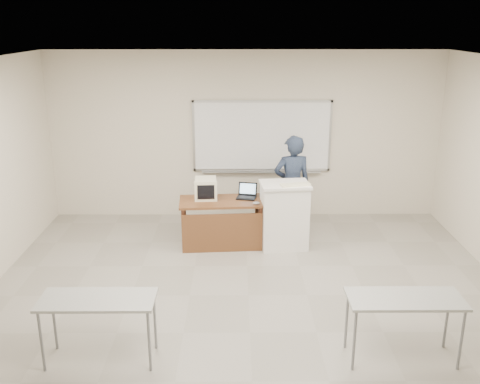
{
  "coord_description": "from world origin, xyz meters",
  "views": [
    {
      "loc": [
        -0.15,
        -5.43,
        3.47
      ],
      "look_at": [
        -0.1,
        2.2,
        1.02
      ],
      "focal_mm": 40.0,
      "sensor_mm": 36.0,
      "label": 1
    }
  ],
  "objects_px": {
    "whiteboard": "(262,137)",
    "keyboard": "(295,185)",
    "crt_monitor": "(206,188)",
    "presenter": "(292,186)",
    "instructor_desk": "(221,216)",
    "mouse": "(256,203)",
    "podium": "(284,215)",
    "laptop": "(246,194)"
  },
  "relations": [
    {
      "from": "whiteboard",
      "to": "presenter",
      "type": "bearing_deg",
      "value": -62.98
    },
    {
      "from": "instructor_desk",
      "to": "laptop",
      "type": "xyz_separation_m",
      "value": [
        0.4,
        0.26,
        0.28
      ]
    },
    {
      "from": "whiteboard",
      "to": "instructor_desk",
      "type": "relative_size",
      "value": 1.88
    },
    {
      "from": "instructor_desk",
      "to": "crt_monitor",
      "type": "relative_size",
      "value": 3.3
    },
    {
      "from": "instructor_desk",
      "to": "crt_monitor",
      "type": "distance_m",
      "value": 0.51
    },
    {
      "from": "presenter",
      "to": "whiteboard",
      "type": "bearing_deg",
      "value": -71.16
    },
    {
      "from": "podium",
      "to": "keyboard",
      "type": "xyz_separation_m",
      "value": [
        0.15,
        -0.12,
        0.54
      ]
    },
    {
      "from": "crt_monitor",
      "to": "laptop",
      "type": "relative_size",
      "value": 1.33
    },
    {
      "from": "mouse",
      "to": "presenter",
      "type": "relative_size",
      "value": 0.06
    },
    {
      "from": "crt_monitor",
      "to": "presenter",
      "type": "distance_m",
      "value": 1.46
    },
    {
      "from": "crt_monitor",
      "to": "keyboard",
      "type": "height_order",
      "value": "keyboard"
    },
    {
      "from": "crt_monitor",
      "to": "laptop",
      "type": "bearing_deg",
      "value": -0.94
    },
    {
      "from": "whiteboard",
      "to": "instructor_desk",
      "type": "distance_m",
      "value": 1.89
    },
    {
      "from": "instructor_desk",
      "to": "laptop",
      "type": "height_order",
      "value": "laptop"
    },
    {
      "from": "keyboard",
      "to": "whiteboard",
      "type": "bearing_deg",
      "value": 92.96
    },
    {
      "from": "instructor_desk",
      "to": "podium",
      "type": "relative_size",
      "value": 1.24
    },
    {
      "from": "crt_monitor",
      "to": "mouse",
      "type": "xyz_separation_m",
      "value": [
        0.8,
        -0.33,
        -0.14
      ]
    },
    {
      "from": "mouse",
      "to": "crt_monitor",
      "type": "bearing_deg",
      "value": 135.02
    },
    {
      "from": "whiteboard",
      "to": "presenter",
      "type": "relative_size",
      "value": 1.45
    },
    {
      "from": "whiteboard",
      "to": "keyboard",
      "type": "bearing_deg",
      "value": -74.25
    },
    {
      "from": "mouse",
      "to": "presenter",
      "type": "xyz_separation_m",
      "value": [
        0.62,
        0.65,
        0.08
      ]
    },
    {
      "from": "crt_monitor",
      "to": "podium",
      "type": "bearing_deg",
      "value": -13.63
    },
    {
      "from": "podium",
      "to": "crt_monitor",
      "type": "distance_m",
      "value": 1.32
    },
    {
      "from": "laptop",
      "to": "keyboard",
      "type": "bearing_deg",
      "value": -14.25
    },
    {
      "from": "crt_monitor",
      "to": "laptop",
      "type": "height_order",
      "value": "crt_monitor"
    },
    {
      "from": "instructor_desk",
      "to": "laptop",
      "type": "relative_size",
      "value": 4.39
    },
    {
      "from": "mouse",
      "to": "presenter",
      "type": "distance_m",
      "value": 0.9
    },
    {
      "from": "podium",
      "to": "mouse",
      "type": "xyz_separation_m",
      "value": [
        -0.45,
        -0.1,
        0.24
      ]
    },
    {
      "from": "whiteboard",
      "to": "crt_monitor",
      "type": "relative_size",
      "value": 6.19
    },
    {
      "from": "keyboard",
      "to": "laptop",
      "type": "bearing_deg",
      "value": 140.75
    },
    {
      "from": "podium",
      "to": "laptop",
      "type": "bearing_deg",
      "value": 151.55
    },
    {
      "from": "crt_monitor",
      "to": "whiteboard",
      "type": "bearing_deg",
      "value": 49.21
    },
    {
      "from": "whiteboard",
      "to": "laptop",
      "type": "bearing_deg",
      "value": -103.96
    },
    {
      "from": "laptop",
      "to": "mouse",
      "type": "relative_size",
      "value": 2.78
    },
    {
      "from": "presenter",
      "to": "keyboard",
      "type": "bearing_deg",
      "value": 80.12
    },
    {
      "from": "crt_monitor",
      "to": "instructor_desk",
      "type": "bearing_deg",
      "value": -46.67
    },
    {
      "from": "whiteboard",
      "to": "laptop",
      "type": "height_order",
      "value": "whiteboard"
    },
    {
      "from": "whiteboard",
      "to": "presenter",
      "type": "distance_m",
      "value": 1.21
    },
    {
      "from": "podium",
      "to": "mouse",
      "type": "bearing_deg",
      "value": -172.97
    },
    {
      "from": "whiteboard",
      "to": "laptop",
      "type": "distance_m",
      "value": 1.42
    },
    {
      "from": "mouse",
      "to": "whiteboard",
      "type": "bearing_deg",
      "value": 61.68
    },
    {
      "from": "instructor_desk",
      "to": "mouse",
      "type": "xyz_separation_m",
      "value": [
        0.55,
        -0.09,
        0.24
      ]
    }
  ]
}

